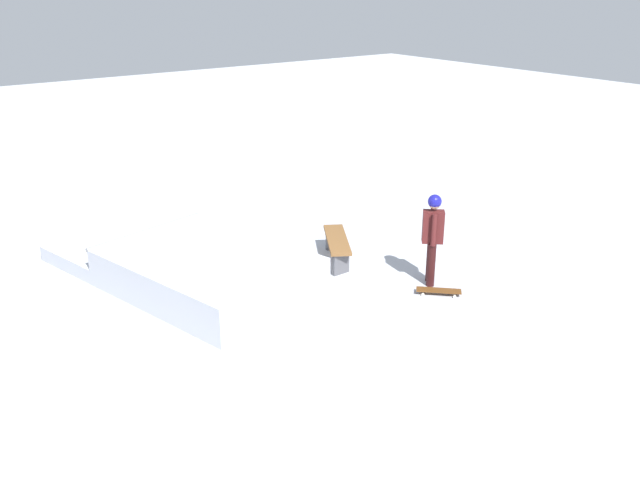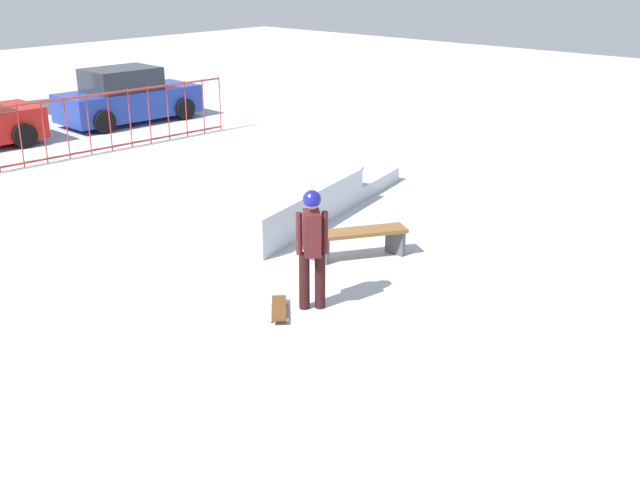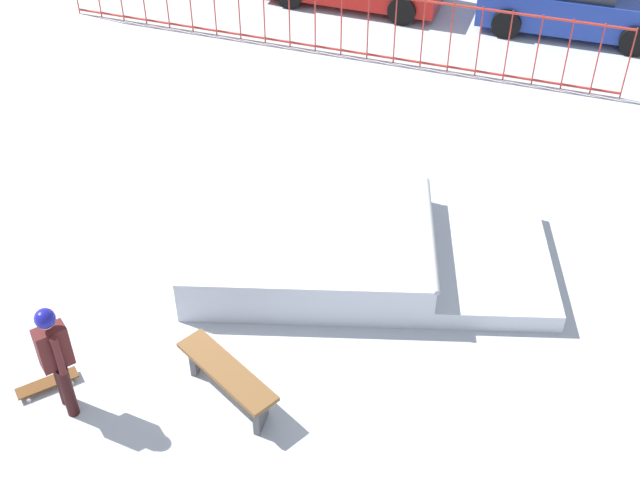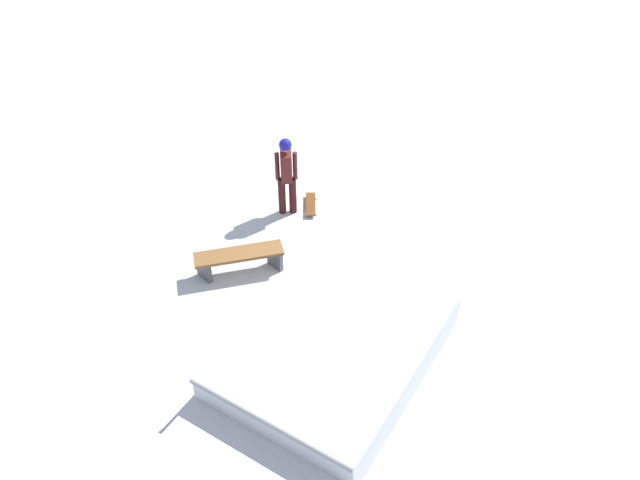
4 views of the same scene
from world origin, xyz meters
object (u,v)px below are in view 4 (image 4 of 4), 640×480
at_px(skate_ramp, 320,372).
at_px(park_bench, 239,258).
at_px(skater, 286,171).
at_px(skateboard, 311,204).

relative_size(skate_ramp, park_bench, 3.72).
bearing_deg(skater, skateboard, 105.12).
bearing_deg(skater, park_bench, -27.45).
bearing_deg(park_bench, skate_ramp, 74.38).
xyz_separation_m(skate_ramp, skater, (-2.67, -3.55, 0.69)).
bearing_deg(skate_ramp, skater, -139.78).
distance_m(skateboard, park_bench, 2.40).
bearing_deg(skateboard, skater, -71.43).
bearing_deg(skate_ramp, skateboard, -145.92).
bearing_deg(park_bench, skater, -158.88).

